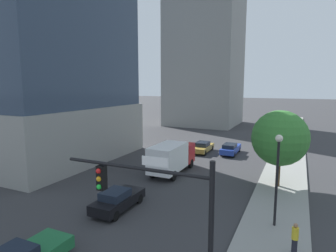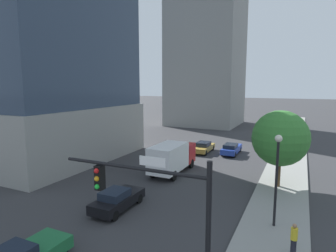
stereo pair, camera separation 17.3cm
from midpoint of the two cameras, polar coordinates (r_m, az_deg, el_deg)
The scene contains 10 objects.
sidewalk at distance 26.33m, azimuth 21.93°, elevation -11.71°, with size 4.04×120.00×0.15m, color gray.
construction_building at distance 65.71m, azimuth 7.88°, elevation 16.62°, with size 15.46×15.80×41.75m.
traffic_light_pole at distance 11.35m, azimuth -2.37°, elevation -14.95°, with size 6.51×0.48×6.02m.
street_lamp at distance 18.53m, azimuth 21.20°, elevation -7.63°, with size 0.44×0.44×5.70m.
street_tree at distance 25.83m, azimuth 21.69°, elevation -2.29°, with size 4.70×4.70×6.54m.
car_blue at distance 37.49m, azimuth 12.66°, elevation -4.44°, with size 1.76×4.80×1.40m.
car_gold at distance 37.88m, azimuth 7.22°, elevation -4.20°, with size 1.83×4.64×1.38m.
car_black at distance 21.11m, azimuth -9.84°, elevation -14.26°, with size 1.83×4.55×1.51m.
box_truck at distance 28.55m, azimuth 0.98°, elevation -6.11°, with size 2.43×6.74×3.04m.
pedestrian_yellow_shirt at distance 16.90m, azimuth 24.12°, elevation -19.90°, with size 0.34×0.34×1.68m.
Camera 2 is at (9.57, -4.79, 8.76)m, focal length 30.52 mm.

